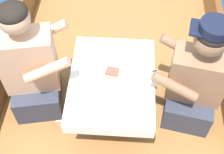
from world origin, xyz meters
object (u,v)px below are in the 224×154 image
at_px(coffee_cup_port, 132,87).
at_px(coffee_cup_starboard, 83,84).
at_px(person_starboard, 195,82).
at_px(sandwich, 113,73).
at_px(tin_can, 76,103).
at_px(person_port, 31,69).

height_order(coffee_cup_port, coffee_cup_starboard, coffee_cup_starboard).
relative_size(person_starboard, coffee_cup_starboard, 9.20).
xyz_separation_m(sandwich, tin_can, (-0.23, -0.27, -0.00)).
height_order(person_port, tin_can, person_port).
distance_m(coffee_cup_starboard, tin_can, 0.16).
bearing_deg(person_port, sandwich, -14.40).
distance_m(person_starboard, coffee_cup_port, 0.48).
bearing_deg(tin_can, coffee_cup_starboard, 78.43).
xyz_separation_m(person_starboard, coffee_cup_starboard, (-0.81, -0.12, 0.07)).
bearing_deg(tin_can, coffee_cup_port, 22.16).
distance_m(person_port, coffee_cup_port, 0.77).
xyz_separation_m(sandwich, coffee_cup_port, (0.14, -0.11, 0.00)).
xyz_separation_m(person_port, sandwich, (0.61, -0.03, 0.05)).
xyz_separation_m(person_starboard, sandwich, (-0.61, -0.01, 0.07)).
height_order(person_port, coffee_cup_starboard, person_port).
xyz_separation_m(person_port, coffee_cup_starboard, (0.41, -0.14, 0.05)).
height_order(coffee_cup_starboard, tin_can, coffee_cup_starboard).
relative_size(sandwich, coffee_cup_port, 1.26).
bearing_deg(person_starboard, person_port, 9.54).
height_order(person_port, person_starboard, person_port).
height_order(person_starboard, tin_can, person_starboard).
xyz_separation_m(person_port, person_starboard, (1.22, -0.02, -0.02)).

